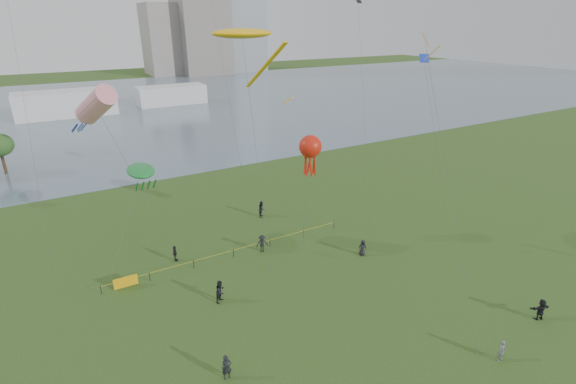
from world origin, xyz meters
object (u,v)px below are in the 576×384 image
kite_stingray (243,34)px  kite_octopus (310,147)px  fence (171,269)px  kite_flyer (502,351)px

kite_stingray → kite_octopus: 11.94m
kite_stingray → kite_octopus: size_ratio=1.86×
fence → kite_stingray: kite_stingray is taller
fence → kite_stingray: 21.71m
kite_flyer → kite_octopus: bearing=96.9°
kite_flyer → kite_octopus: (-1.99, 20.94, 9.17)m
kite_stingray → kite_octopus: bearing=-1.5°
kite_stingray → fence: bearing=-144.2°
fence → kite_flyer: (16.45, -21.42, 0.27)m
kite_flyer → kite_stingray: kite_stingray is taller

